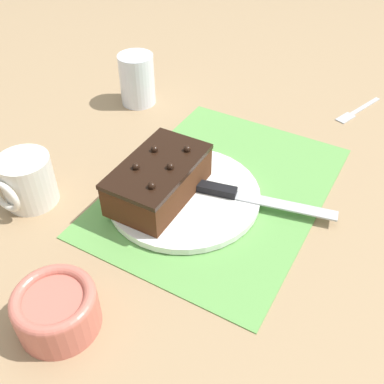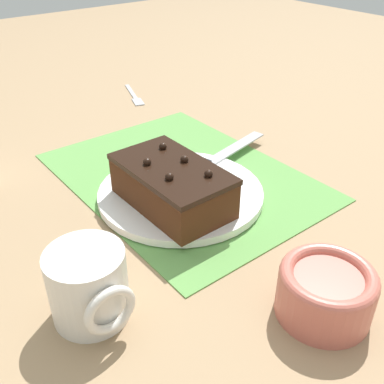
{
  "view_description": "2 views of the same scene",
  "coord_description": "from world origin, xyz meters",
  "px_view_note": "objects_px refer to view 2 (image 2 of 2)",
  "views": [
    {
      "loc": [
        0.54,
        0.25,
        0.52
      ],
      "look_at": [
        0.08,
        -0.01,
        0.05
      ],
      "focal_mm": 42.0,
      "sensor_mm": 36.0,
      "label": 1
    },
    {
      "loc": [
        0.53,
        -0.4,
        0.39
      ],
      "look_at": [
        0.09,
        -0.05,
        0.03
      ],
      "focal_mm": 42.0,
      "sensor_mm": 36.0,
      "label": 2
    }
  ],
  "objects_px": {
    "coffee_mug": "(89,286)",
    "chocolate_cake": "(172,185)",
    "cake_plate": "(181,193)",
    "serving_knife": "(206,164)",
    "dessert_fork": "(134,96)",
    "small_bowl": "(326,291)"
  },
  "relations": [
    {
      "from": "coffee_mug",
      "to": "chocolate_cake",
      "type": "bearing_deg",
      "value": 119.54
    },
    {
      "from": "chocolate_cake",
      "to": "coffee_mug",
      "type": "bearing_deg",
      "value": -60.46
    },
    {
      "from": "chocolate_cake",
      "to": "cake_plate",
      "type": "bearing_deg",
      "value": 125.79
    },
    {
      "from": "chocolate_cake",
      "to": "coffee_mug",
      "type": "relative_size",
      "value": 1.89
    },
    {
      "from": "serving_knife",
      "to": "coffee_mug",
      "type": "height_order",
      "value": "coffee_mug"
    },
    {
      "from": "coffee_mug",
      "to": "dessert_fork",
      "type": "height_order",
      "value": "coffee_mug"
    },
    {
      "from": "cake_plate",
      "to": "serving_knife",
      "type": "relative_size",
      "value": 1.05
    },
    {
      "from": "serving_knife",
      "to": "coffee_mug",
      "type": "xyz_separation_m",
      "value": [
        0.17,
        -0.3,
        0.02
      ]
    },
    {
      "from": "coffee_mug",
      "to": "dessert_fork",
      "type": "distance_m",
      "value": 0.7
    },
    {
      "from": "cake_plate",
      "to": "dessert_fork",
      "type": "relative_size",
      "value": 1.77
    },
    {
      "from": "cake_plate",
      "to": "small_bowl",
      "type": "height_order",
      "value": "small_bowl"
    },
    {
      "from": "chocolate_cake",
      "to": "small_bowl",
      "type": "height_order",
      "value": "chocolate_cake"
    },
    {
      "from": "cake_plate",
      "to": "small_bowl",
      "type": "xyz_separation_m",
      "value": [
        0.29,
        -0.02,
        0.02
      ]
    },
    {
      "from": "cake_plate",
      "to": "coffee_mug",
      "type": "bearing_deg",
      "value": -59.47
    },
    {
      "from": "small_bowl",
      "to": "coffee_mug",
      "type": "bearing_deg",
      "value": -127.42
    },
    {
      "from": "serving_knife",
      "to": "dessert_fork",
      "type": "xyz_separation_m",
      "value": [
        -0.4,
        0.1,
        -0.02
      ]
    },
    {
      "from": "dessert_fork",
      "to": "cake_plate",
      "type": "bearing_deg",
      "value": 86.15
    },
    {
      "from": "chocolate_cake",
      "to": "dessert_fork",
      "type": "distance_m",
      "value": 0.51
    },
    {
      "from": "dessert_fork",
      "to": "chocolate_cake",
      "type": "bearing_deg",
      "value": 83.74
    },
    {
      "from": "serving_knife",
      "to": "coffee_mug",
      "type": "distance_m",
      "value": 0.35
    },
    {
      "from": "chocolate_cake",
      "to": "serving_knife",
      "type": "relative_size",
      "value": 0.74
    },
    {
      "from": "coffee_mug",
      "to": "cake_plate",
      "type": "bearing_deg",
      "value": 120.53
    }
  ]
}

